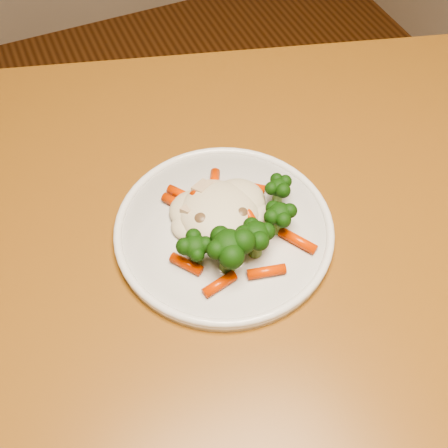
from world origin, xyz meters
name	(u,v)px	position (x,y,z in m)	size (l,w,h in m)	color
dining_table	(176,308)	(0.17, -0.16, 0.65)	(1.34, 1.08, 0.75)	brown
plate	(224,231)	(0.25, -0.15, 0.76)	(0.26, 0.26, 0.01)	white
meal	(230,223)	(0.25, -0.16, 0.78)	(0.17, 0.17, 0.05)	beige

